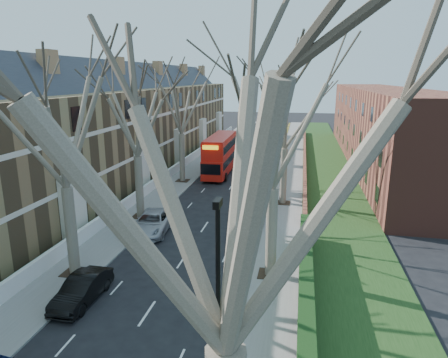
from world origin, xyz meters
The scene contains 21 objects.
ground centered at (0.00, 0.00, 0.00)m, with size 240.00×240.00×0.00m, color black.
pavement_left centered at (-6.00, 39.00, 0.06)m, with size 3.00×102.00×0.12m, color slate.
pavement_right centered at (6.00, 39.00, 0.06)m, with size 3.00×102.00×0.12m, color slate.
terrace_left centered at (-13.65, 31.00, 5.53)m, with size 9.70×78.00×13.60m.
flats_right centered at (17.46, 43.00, 4.98)m, with size 13.97×54.00×10.00m.
wall_hedge_right centered at (7.70, 2.00, 1.12)m, with size 0.70×24.00×1.80m.
front_wall_left centered at (-7.65, 31.00, 0.62)m, with size 0.30×78.00×1.00m.
grass_verge_right centered at (10.50, 39.00, 0.15)m, with size 6.00×102.00×0.06m.
lamp_post centered at (5.00, -3.50, 4.57)m, with size 0.18×0.50×8.11m.
tree_left_mid centered at (-5.70, 6.00, 9.56)m, with size 10.50×10.50×14.71m.
tree_left_far centered at (-5.70, 16.00, 9.24)m, with size 10.15×10.15×14.22m.
tree_left_dist centered at (-5.70, 28.00, 9.56)m, with size 10.50×10.50×14.71m.
tree_right_near centered at (5.70, -6.00, 9.86)m, with size 10.85×10.85×15.20m.
tree_right_mid centered at (5.70, 8.00, 9.56)m, with size 10.50×10.50×14.71m.
tree_right_far centered at (5.70, 22.00, 9.24)m, with size 10.15×10.15×14.22m.
double_decker_bus centered at (-2.32, 32.65, 2.21)m, with size 2.89×10.80×4.51m.
car_left_mid centered at (-3.70, 3.36, 0.70)m, with size 1.48×4.25×1.40m, color black.
car_left_far centered at (-3.61, 13.25, 0.77)m, with size 2.55×5.52×1.53m, color #ACABB1.
car_right_near centered at (3.42, 16.69, 0.69)m, with size 1.94×4.78×1.39m, color #191855.
car_right_mid centered at (3.70, 21.09, 0.75)m, with size 1.77×4.41×1.50m, color #93969B.
car_right_far centered at (3.22, 30.25, 0.64)m, with size 1.35×3.88×1.28m, color black.
Camera 1 is at (7.13, -13.50, 11.43)m, focal length 32.00 mm.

